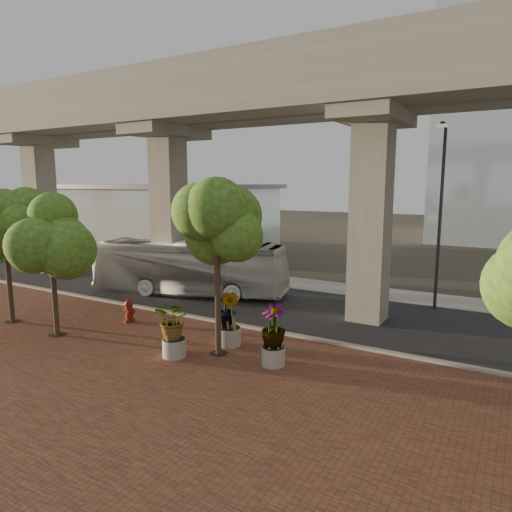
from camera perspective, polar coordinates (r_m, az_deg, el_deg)
The scene contains 17 objects.
ground at distance 23.04m, azimuth -2.38°, elevation -7.05°, with size 160.00×160.00×0.00m, color #322E24.
brick_plaza at distance 17.23m, azimuth -17.30°, elevation -13.03°, with size 70.00×13.00×0.06m, color brown.
asphalt_road at distance 24.68m, azimuth 0.14°, elevation -5.90°, with size 90.00×8.00×0.04m, color black.
curb_strip at distance 21.43m, azimuth -5.30°, elevation -8.10°, with size 70.00×0.25×0.16m, color #9E9B93.
far_sidewalk at distance 29.42m, azimuth 5.55°, elevation -3.46°, with size 90.00×3.00×0.06m, color #9E9B93.
transit_viaduct at distance 23.86m, azimuth 0.15°, elevation 11.22°, with size 72.00×5.60×12.40m.
station_pavilion at distance 47.23m, azimuth -12.42°, elevation 5.00°, with size 23.00×13.00×6.30m.
transit_bus at distance 26.59m, azimuth -8.29°, elevation -1.46°, with size 2.66×11.32×3.15m, color silver.
fire_hydrant at distance 21.96m, azimuth -15.58°, elevation -6.60°, with size 0.55×0.49×1.10m.
planter_front at distance 17.10m, azimuth -10.26°, elevation -8.22°, with size 1.93×1.93×2.13m.
planter_right at distance 16.08m, azimuth 2.20°, elevation -9.05°, with size 2.06×2.06×2.20m.
planter_left at distance 18.01m, azimuth -3.39°, elevation -6.98°, with size 2.03×2.03×2.24m.
street_tree_far_west at distance 23.42m, azimuth -28.90°, elevation 2.85°, with size 3.46×3.46×5.85m.
street_tree_near_west at distance 20.44m, azimuth -24.32°, elevation 2.35°, with size 3.74×3.74×5.95m.
street_tree_near_east at distance 16.50m, azimuth -4.92°, elevation 4.20°, with size 3.65×3.65×6.62m.
streetlamp_west at distance 32.49m, azimuth -11.68°, elevation 6.58°, with size 0.43×1.26×8.72m.
streetlamp_east at distance 24.26m, azimuth 22.07°, elevation 5.94°, with size 0.45×1.33×9.17m.
Camera 1 is at (11.99, -18.60, 6.39)m, focal length 32.00 mm.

